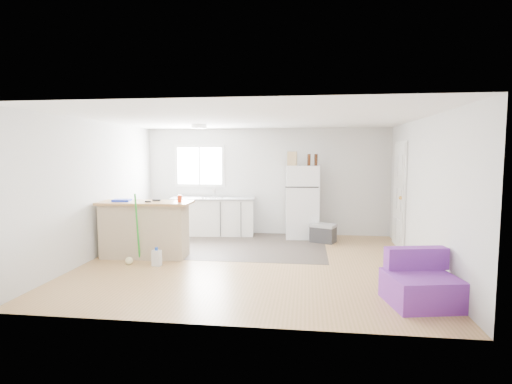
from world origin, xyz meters
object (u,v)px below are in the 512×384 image
at_px(kitchen_cabinets, 213,216).
at_px(bottle_left, 309,160).
at_px(refrigerator, 302,202).
at_px(red_cup, 180,198).
at_px(peninsula, 145,229).
at_px(bottle_right, 316,160).
at_px(cooler, 323,233).
at_px(cardboard_box, 292,159).
at_px(cleaner_jug, 157,258).
at_px(blue_tray, 122,200).
at_px(purple_seat, 420,285).
at_px(mop, 132,250).

bearing_deg(kitchen_cabinets, bottle_left, -10.03).
bearing_deg(refrigerator, red_cup, -140.45).
relative_size(refrigerator, bottle_left, 6.30).
bearing_deg(peninsula, bottle_right, 30.63).
distance_m(refrigerator, bottle_right, 0.96).
xyz_separation_m(peninsula, bottle_right, (3.03, 1.97, 1.20)).
relative_size(cooler, cardboard_box, 1.99).
height_order(kitchen_cabinets, cleaner_jug, kitchen_cabinets).
bearing_deg(cleaner_jug, bottle_right, 53.57).
height_order(kitchen_cabinets, blue_tray, kitchen_cabinets).
distance_m(bottle_left, bottle_right, 0.16).
bearing_deg(blue_tray, peninsula, 5.20).
bearing_deg(cleaner_jug, cardboard_box, 59.93).
bearing_deg(bottle_right, cooler, -67.13).
bearing_deg(blue_tray, kitchen_cabinets, 61.66).
height_order(peninsula, refrigerator, refrigerator).
xyz_separation_m(cooler, red_cup, (-2.55, -1.57, 0.86)).
height_order(kitchen_cabinets, purple_seat, kitchen_cabinets).
xyz_separation_m(cooler, purple_seat, (1.04, -3.29, 0.04)).
bearing_deg(purple_seat, cooler, 96.18).
bearing_deg(cleaner_jug, mop, -178.65).
height_order(blue_tray, cardboard_box, cardboard_box).
distance_m(red_cup, cardboard_box, 2.80).
bearing_deg(kitchen_cabinets, mop, -112.81).
distance_m(kitchen_cabinets, purple_seat, 5.14).
relative_size(purple_seat, cardboard_box, 3.04).
relative_size(peninsula, cardboard_box, 5.47).
bearing_deg(cooler, blue_tray, -132.72).
bearing_deg(bottle_left, mop, -141.05).
height_order(refrigerator, bottle_right, bottle_right).
xyz_separation_m(peninsula, cleaner_jug, (0.41, -0.53, -0.37)).
relative_size(refrigerator, cooler, 2.64).
distance_m(kitchen_cabinets, peninsula, 2.20).
bearing_deg(peninsula, mop, -97.90).
distance_m(cooler, blue_tray, 4.02).
height_order(peninsula, bottle_right, bottle_right).
bearing_deg(bottle_left, cardboard_box, 167.01).
relative_size(refrigerator, red_cup, 13.12).
relative_size(cooler, purple_seat, 0.65).
bearing_deg(bottle_left, cleaner_jug, -135.41).
relative_size(kitchen_cabinets, blue_tray, 6.44).
bearing_deg(refrigerator, bottle_left, -44.51).
distance_m(cleaner_jug, red_cup, 1.09).
bearing_deg(purple_seat, kitchen_cabinets, 121.35).
xyz_separation_m(refrigerator, purple_seat, (1.49, -3.72, -0.55)).
distance_m(blue_tray, cardboard_box, 3.62).
xyz_separation_m(cleaner_jug, blue_tray, (-0.81, 0.49, 0.88)).
bearing_deg(bottle_right, cardboard_box, 177.91).
bearing_deg(blue_tray, cooler, 24.40).
relative_size(kitchen_cabinets, red_cup, 16.10).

